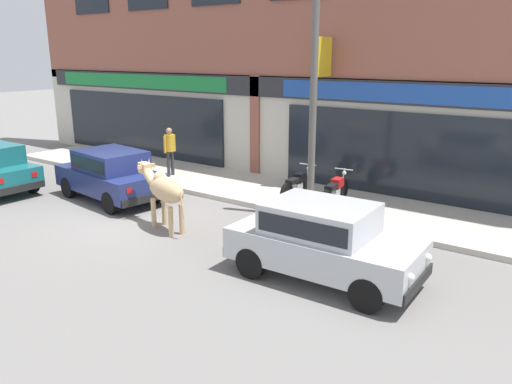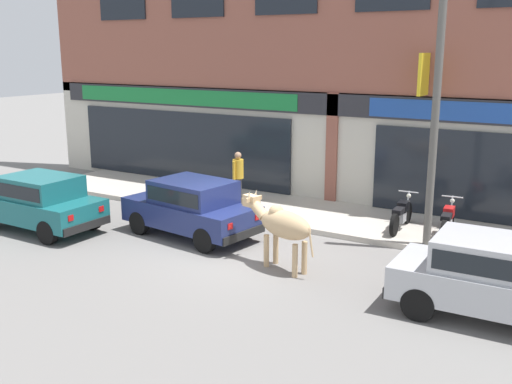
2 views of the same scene
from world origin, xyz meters
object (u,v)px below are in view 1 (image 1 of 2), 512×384
at_px(utility_pole, 313,92).
at_px(cow, 164,189).
at_px(car_2, 110,173).
at_px(motorcycle_1, 335,191).
at_px(motorcycle_0, 298,185).
at_px(pedestrian, 170,146).
at_px(car_1, 322,238).

bearing_deg(utility_pole, cow, -128.97).
xyz_separation_m(cow, car_2, (-3.07, 0.86, -0.19)).
bearing_deg(motorcycle_1, utility_pole, -104.18).
height_order(motorcycle_0, pedestrian, pedestrian).
distance_m(cow, motorcycle_1, 4.63).
bearing_deg(car_2, car_1, -8.34).
distance_m(car_1, car_2, 7.50).
xyz_separation_m(cow, motorcycle_0, (1.42, 3.77, -0.48)).
height_order(cow, car_2, cow).
xyz_separation_m(motorcycle_0, motorcycle_1, (1.15, 0.05, 0.00)).
distance_m(car_2, motorcycle_0, 5.35).
relative_size(motorcycle_1, utility_pole, 0.30).
relative_size(cow, utility_pole, 0.34).
bearing_deg(utility_pole, car_1, -56.94).
distance_m(motorcycle_1, pedestrian, 6.06).
xyz_separation_m(car_2, motorcycle_0, (4.49, 2.90, -0.29)).
distance_m(car_1, motorcycle_1, 4.43).
distance_m(motorcycle_1, utility_pole, 2.83).
height_order(cow, motorcycle_1, cow).
bearing_deg(car_2, cow, -15.74).
relative_size(car_2, utility_pole, 0.62).
bearing_deg(car_2, motorcycle_0, 32.88).
xyz_separation_m(motorcycle_1, pedestrian, (-6.03, -0.19, 0.60)).
relative_size(cow, pedestrian, 1.31).
height_order(car_1, motorcycle_0, car_1).
bearing_deg(motorcycle_0, motorcycle_1, 2.63).
distance_m(cow, car_1, 4.36).
height_order(car_2, motorcycle_0, car_2).
bearing_deg(motorcycle_0, cow, -110.63).
bearing_deg(car_1, pedestrian, 153.76).
relative_size(car_1, car_2, 0.97).
xyz_separation_m(pedestrian, utility_pole, (5.79, -0.75, 2.07)).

